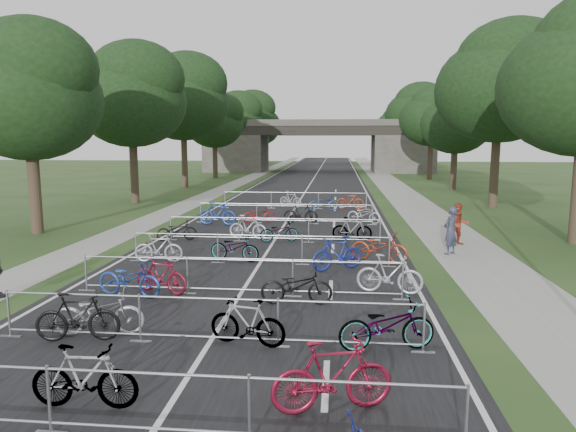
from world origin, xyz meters
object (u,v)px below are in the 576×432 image
at_px(pedestrian_a, 451,231).
at_px(pedestrian_b, 459,224).
at_px(bike_1, 84,377).
at_px(overpass_bridge, 318,146).

xyz_separation_m(pedestrian_a, pedestrian_b, (0.74, 1.95, -0.06)).
height_order(bike_1, pedestrian_b, pedestrian_b).
relative_size(overpass_bridge, pedestrian_a, 16.48).
height_order(pedestrian_a, pedestrian_b, pedestrian_a).
bearing_deg(pedestrian_a, pedestrian_b, -155.10).
height_order(bike_1, pedestrian_a, pedestrian_a).
distance_m(overpass_bridge, bike_1, 64.32).
bearing_deg(bike_1, pedestrian_b, -34.43).
distance_m(bike_1, pedestrian_a, 15.10).
bearing_deg(bike_1, pedestrian_a, -36.06).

